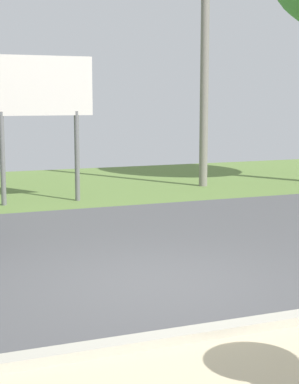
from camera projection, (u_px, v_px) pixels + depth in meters
ground_plane at (94, 241)px, 11.23m from camera, size 40.00×22.00×0.20m
utility_pole at (205, 41)px, 17.33m from camera, size 1.80×0.24×7.79m
roadside_billboard at (39, 96)px, 14.66m from camera, size 2.60×0.12×3.50m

